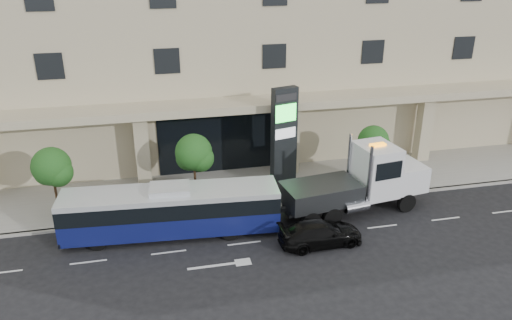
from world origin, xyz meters
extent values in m
plane|color=black|center=(0.00, 0.00, 0.00)|extent=(120.00, 120.00, 0.00)
cube|color=gray|center=(0.00, 5.00, 0.07)|extent=(120.00, 6.00, 0.15)
cube|color=gray|center=(0.00, 2.00, 0.07)|extent=(120.00, 0.30, 0.15)
cube|color=#BCAE8D|center=(0.00, 15.50, 10.00)|extent=(60.00, 15.00, 20.00)
cube|color=#BCAE8D|center=(0.00, 6.80, 5.20)|extent=(60.00, 2.80, 0.50)
cube|color=black|center=(0.00, 7.97, 2.15)|extent=(8.00, 0.12, 4.00)
cube|color=#BCAE8D|center=(-5.00, 6.80, 2.60)|extent=(0.90, 0.90, 4.90)
cube|color=#BCAE8D|center=(5.00, 6.80, 2.60)|extent=(0.90, 0.90, 4.90)
cube|color=#BCAE8D|center=(15.00, 6.80, 2.60)|extent=(0.90, 0.90, 4.90)
cylinder|color=#422B19|center=(-10.00, 3.60, 1.55)|extent=(0.14, 0.14, 2.80)
sphere|color=#164F1D|center=(-10.00, 3.60, 3.27)|extent=(2.20, 2.20, 2.20)
sphere|color=#164F1D|center=(-9.65, 3.40, 2.95)|extent=(1.65, 1.65, 1.65)
sphere|color=#164F1D|center=(-10.30, 3.80, 2.87)|extent=(1.54, 1.54, 1.54)
cylinder|color=#422B19|center=(-2.00, 3.60, 1.62)|extent=(0.14, 0.14, 2.94)
sphere|color=#164F1D|center=(-2.00, 3.60, 3.43)|extent=(2.20, 2.20, 2.20)
sphere|color=#164F1D|center=(-1.65, 3.40, 3.09)|extent=(1.65, 1.65, 1.65)
sphere|color=#164F1D|center=(-2.30, 3.80, 3.01)|extent=(1.54, 1.54, 1.54)
cylinder|color=#422B19|center=(9.50, 3.60, 1.51)|extent=(0.14, 0.14, 2.73)
sphere|color=#164F1D|center=(9.50, 3.60, 3.19)|extent=(2.00, 2.00, 2.00)
sphere|color=#164F1D|center=(9.85, 3.40, 2.88)|extent=(1.50, 1.50, 1.50)
sphere|color=#164F1D|center=(9.20, 3.80, 2.80)|extent=(1.40, 1.40, 1.40)
cylinder|color=black|center=(-7.58, -0.43, 0.48)|extent=(0.98, 0.36, 0.97)
cylinder|color=black|center=(-7.43, 1.59, 0.48)|extent=(0.98, 0.36, 0.97)
cylinder|color=black|center=(-0.65, -0.96, 0.48)|extent=(0.98, 0.36, 0.97)
cylinder|color=black|center=(-0.50, 1.06, 0.48)|extent=(0.98, 0.36, 0.97)
cube|color=#0F1655|center=(-3.65, 0.28, 0.92)|extent=(11.73, 3.28, 1.16)
cube|color=black|center=(-3.65, 0.28, 1.93)|extent=(11.74, 3.32, 0.87)
cube|color=silver|center=(-3.65, 0.28, 2.51)|extent=(11.73, 3.28, 0.29)
cube|color=silver|center=(-3.65, 0.28, 2.80)|extent=(2.23, 1.70, 0.29)
cube|color=#2D3033|center=(-9.38, 0.72, 0.43)|extent=(0.32, 2.42, 0.29)
cube|color=#2D3033|center=(2.07, -0.15, 0.43)|extent=(0.32, 2.42, 0.29)
cube|color=#2D3033|center=(7.07, 0.56, 0.83)|extent=(8.88, 2.20, 0.42)
cube|color=white|center=(10.42, 1.01, 1.82)|extent=(2.37, 2.64, 1.56)
cube|color=silver|center=(11.45, 1.15, 1.82)|extent=(0.35, 2.07, 1.25)
cube|color=white|center=(8.36, 0.73, 2.54)|extent=(2.40, 2.85, 3.01)
cube|color=black|center=(9.34, 0.86, 3.01)|extent=(0.40, 2.28, 1.25)
cylinder|color=silver|center=(7.38, -0.55, 2.80)|extent=(0.21, 0.21, 3.53)
cylinder|color=silver|center=(7.08, 1.71, 2.80)|extent=(0.21, 0.21, 3.53)
cube|color=#2D3033|center=(4.86, 0.27, 1.61)|extent=(4.65, 3.05, 1.14)
cube|color=#2D3033|center=(2.39, -0.06, 0.99)|extent=(1.68, 0.51, 0.23)
cube|color=#2D3033|center=(1.78, -0.15, 0.57)|extent=(0.50, 1.89, 0.19)
cube|color=orange|center=(8.36, 0.73, 4.10)|extent=(0.97, 0.48, 0.15)
cylinder|color=black|center=(10.15, -0.13, 0.57)|extent=(1.18, 0.48, 1.14)
cylinder|color=black|center=(9.86, 2.03, 0.57)|extent=(1.18, 0.48, 1.14)
cylinder|color=black|center=(5.21, -0.79, 0.57)|extent=(1.18, 0.48, 1.14)
cylinder|color=black|center=(4.92, 1.37, 0.57)|extent=(1.18, 0.48, 1.14)
cylinder|color=black|center=(3.88, -0.97, 0.57)|extent=(1.18, 0.48, 1.14)
cylinder|color=black|center=(3.59, 1.20, 0.57)|extent=(1.18, 0.48, 1.14)
imported|color=black|center=(3.95, -2.44, 0.65)|extent=(4.57, 2.00, 1.31)
cube|color=black|center=(3.84, 4.63, 3.45)|extent=(1.74, 0.96, 6.61)
cube|color=#23D63B|center=(3.84, 4.33, 5.22)|extent=(1.40, 0.42, 1.10)
cube|color=silver|center=(3.84, 4.33, 3.90)|extent=(1.40, 0.42, 0.66)
cube|color=#262628|center=(3.84, 4.33, 6.21)|extent=(1.40, 0.42, 0.44)
camera|label=1|loc=(-4.36, -23.91, 14.52)|focal=35.00mm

